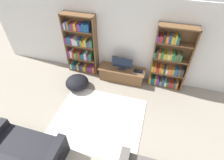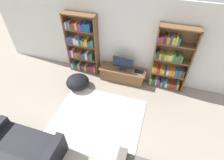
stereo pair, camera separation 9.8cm
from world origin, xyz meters
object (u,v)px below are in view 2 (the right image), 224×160
at_px(tv_stand, 122,74).
at_px(television, 123,63).
at_px(couch_left_sectional, 20,152).
at_px(bookshelf_right, 170,62).
at_px(laptop, 139,72).
at_px(beanbag_ottoman, 78,82).
at_px(bookshelf_left, 82,46).

bearing_deg(tv_stand, television, -90.00).
relative_size(television, couch_left_sectional, 0.40).
xyz_separation_m(bookshelf_right, laptop, (-0.84, -0.14, -0.47)).
bearing_deg(bookshelf_right, tv_stand, -174.30).
distance_m(television, couch_left_sectional, 3.55).
bearing_deg(tv_stand, couch_left_sectional, -113.18).
relative_size(tv_stand, laptop, 4.72).
height_order(bookshelf_right, beanbag_ottoman, bookshelf_right).
relative_size(tv_stand, couch_left_sectional, 0.90).
distance_m(tv_stand, television, 0.46).
distance_m(bookshelf_right, couch_left_sectional, 4.42).
bearing_deg(television, bookshelf_left, 174.19).
bearing_deg(couch_left_sectional, bookshelf_right, 50.81).
distance_m(tv_stand, beanbag_ottoman, 1.47).
height_order(tv_stand, couch_left_sectional, couch_left_sectional).
distance_m(bookshelf_left, laptop, 2.02).
height_order(bookshelf_right, television, bookshelf_right).
relative_size(bookshelf_left, bookshelf_right, 1.00).
relative_size(tv_stand, beanbag_ottoman, 2.08).
xyz_separation_m(bookshelf_left, bookshelf_right, (2.79, 0.00, -0.04)).
bearing_deg(bookshelf_left, bookshelf_right, 0.06).
distance_m(bookshelf_left, couch_left_sectional, 3.45).
relative_size(bookshelf_right, television, 3.08).
xyz_separation_m(bookshelf_left, television, (1.42, -0.14, -0.28)).
distance_m(laptop, beanbag_ottoman, 1.96).
height_order(bookshelf_left, couch_left_sectional, bookshelf_left).
height_order(bookshelf_left, tv_stand, bookshelf_left).
relative_size(television, laptop, 2.07).
xyz_separation_m(tv_stand, laptop, (0.53, -0.01, 0.23)).
xyz_separation_m(tv_stand, couch_left_sectional, (-1.39, -3.25, 0.06)).
bearing_deg(laptop, beanbag_ottoman, -157.02).
distance_m(bookshelf_left, tv_stand, 1.61).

